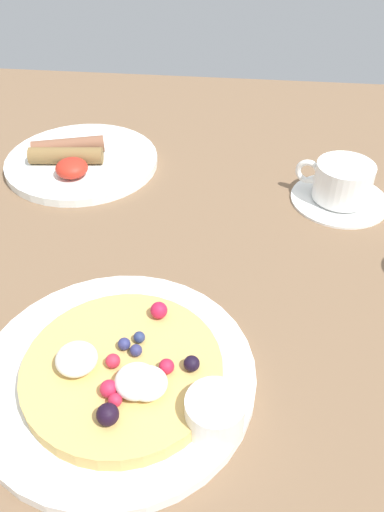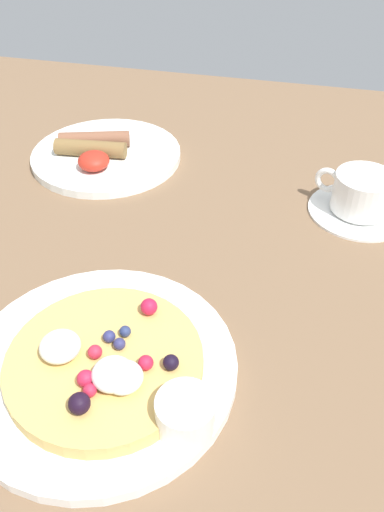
# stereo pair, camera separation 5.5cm
# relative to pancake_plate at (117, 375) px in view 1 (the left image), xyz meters

# --- Properties ---
(ground_plane) EXTENTS (2.04, 1.25, 0.03)m
(ground_plane) POSITION_rel_pancake_plate_xyz_m (0.02, 0.14, -0.02)
(ground_plane) COLOR brown
(pancake_plate) EXTENTS (0.26, 0.26, 0.01)m
(pancake_plate) POSITION_rel_pancake_plate_xyz_m (0.00, 0.00, 0.00)
(pancake_plate) COLOR white
(pancake_plate) RESTS_ON ground_plane
(pancake_with_berries) EXTENTS (0.18, 0.18, 0.04)m
(pancake_with_berries) POSITION_rel_pancake_plate_xyz_m (0.01, -0.01, 0.02)
(pancake_with_berries) COLOR tan
(pancake_with_berries) RESTS_ON pancake_plate
(syrup_ramekin) EXTENTS (0.05, 0.05, 0.03)m
(syrup_ramekin) POSITION_rel_pancake_plate_xyz_m (0.10, -0.05, 0.02)
(syrup_ramekin) COLOR white
(syrup_ramekin) RESTS_ON pancake_plate
(breakfast_plate) EXTENTS (0.23, 0.23, 0.01)m
(breakfast_plate) POSITION_rel_pancake_plate_xyz_m (-0.14, 0.39, -0.00)
(breakfast_plate) COLOR white
(breakfast_plate) RESTS_ON ground_plane
(fried_breakfast) EXTENTS (0.12, 0.11, 0.03)m
(fried_breakfast) POSITION_rel_pancake_plate_xyz_m (-0.16, 0.37, 0.02)
(fried_breakfast) COLOR brown
(fried_breakfast) RESTS_ON breakfast_plate
(coffee_saucer) EXTENTS (0.13, 0.13, 0.01)m
(coffee_saucer) POSITION_rel_pancake_plate_xyz_m (0.24, 0.33, -0.00)
(coffee_saucer) COLOR white
(coffee_saucer) RESTS_ON ground_plane
(coffee_cup) EXTENTS (0.10, 0.08, 0.05)m
(coffee_cup) POSITION_rel_pancake_plate_xyz_m (0.24, 0.33, 0.03)
(coffee_cup) COLOR white
(coffee_cup) RESTS_ON coffee_saucer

